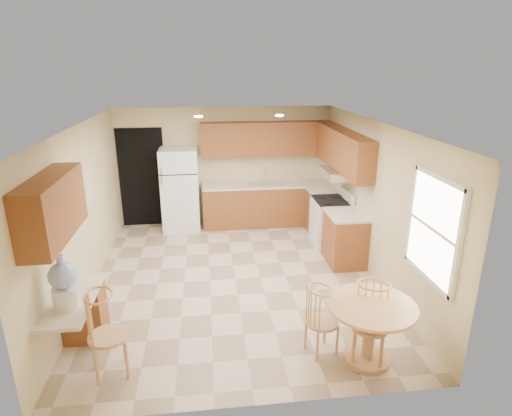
{
  "coord_description": "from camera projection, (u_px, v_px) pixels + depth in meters",
  "views": [
    {
      "loc": [
        -0.41,
        -6.24,
        3.34
      ],
      "look_at": [
        0.38,
        0.3,
        1.11
      ],
      "focal_mm": 30.0,
      "sensor_mm": 36.0,
      "label": 1
    }
  ],
  "objects": [
    {
      "name": "upper_cab_right",
      "position": [
        343.0,
        150.0,
        7.77
      ],
      "size": [
        0.33,
        2.42,
        0.7
      ],
      "primitive_type": "cube",
      "color": "brown",
      "rests_on": "wall_right"
    },
    {
      "name": "base_cab_right_a",
      "position": [
        323.0,
        212.0,
        8.81
      ],
      "size": [
        0.6,
        0.59,
        0.87
      ],
      "primitive_type": "cube",
      "color": "brown",
      "rests_on": "floor"
    },
    {
      "name": "upper_cab_back",
      "position": [
        266.0,
        139.0,
        8.92
      ],
      "size": [
        2.75,
        0.33,
        0.7
      ],
      "primitive_type": "cube",
      "color": "brown",
      "rests_on": "wall_back"
    },
    {
      "name": "doorway",
      "position": [
        142.0,
        178.0,
        9.02
      ],
      "size": [
        0.9,
        0.02,
        2.1
      ],
      "primitive_type": "cube",
      "color": "black",
      "rests_on": "floor"
    },
    {
      "name": "counter_right_a",
      "position": [
        324.0,
        191.0,
        8.67
      ],
      "size": [
        0.63,
        0.59,
        0.04
      ],
      "primitive_type": "cube",
      "color": "beige",
      "rests_on": "base_cab_right_a"
    },
    {
      "name": "base_cab_right_b",
      "position": [
        345.0,
        239.0,
        7.44
      ],
      "size": [
        0.6,
        0.8,
        0.87
      ],
      "primitive_type": "cube",
      "color": "brown",
      "rests_on": "floor"
    },
    {
      "name": "base_cab_back",
      "position": [
        267.0,
        205.0,
        9.25
      ],
      "size": [
        2.75,
        0.6,
        0.87
      ],
      "primitive_type": "cube",
      "color": "brown",
      "rests_on": "floor"
    },
    {
      "name": "refrigerator",
      "position": [
        180.0,
        190.0,
        8.86
      ],
      "size": [
        0.76,
        0.74,
        1.72
      ],
      "color": "white",
      "rests_on": "floor"
    },
    {
      "name": "wall_right",
      "position": [
        374.0,
        201.0,
        6.84
      ],
      "size": [
        0.02,
        5.5,
        2.5
      ],
      "primitive_type": "cube",
      "color": "beige",
      "rests_on": "floor"
    },
    {
      "name": "wall_back",
      "position": [
        225.0,
        166.0,
        9.17
      ],
      "size": [
        4.5,
        0.02,
        2.5
      ],
      "primitive_type": "cube",
      "color": "beige",
      "rests_on": "floor"
    },
    {
      "name": "can_light_a",
      "position": [
        198.0,
        117.0,
        7.26
      ],
      "size": [
        0.14,
        0.14,
        0.02
      ],
      "primitive_type": "cylinder",
      "color": "white",
      "rests_on": "ceiling"
    },
    {
      "name": "counter_right_b",
      "position": [
        346.0,
        215.0,
        7.3
      ],
      "size": [
        0.63,
        0.8,
        0.04
      ],
      "primitive_type": "cube",
      "color": "beige",
      "rests_on": "base_cab_right_b"
    },
    {
      "name": "chair_desk",
      "position": [
        105.0,
        331.0,
        4.6
      ],
      "size": [
        0.44,
        0.57,
        1.0
      ],
      "rotation": [
        0.0,
        0.0,
        -1.32
      ],
      "color": "tan",
      "rests_on": "floor"
    },
    {
      "name": "desk_pedestal",
      "position": [
        85.0,
        312.0,
        5.4
      ],
      "size": [
        0.48,
        0.42,
        0.72
      ],
      "primitive_type": "cube",
      "color": "brown",
      "rests_on": "floor"
    },
    {
      "name": "ceiling",
      "position": [
        232.0,
        125.0,
        6.18
      ],
      "size": [
        4.5,
        5.5,
        0.02
      ],
      "primitive_type": "cube",
      "color": "white",
      "rests_on": "wall_back"
    },
    {
      "name": "desk_top",
      "position": [
        72.0,
        301.0,
        4.92
      ],
      "size": [
        0.5,
        1.2,
        0.04
      ],
      "primitive_type": "cube",
      "color": "beige",
      "rests_on": "desk_pedestal"
    },
    {
      "name": "upper_cab_left",
      "position": [
        52.0,
        208.0,
        4.65
      ],
      "size": [
        0.33,
        1.4,
        0.7
      ],
      "primitive_type": "cube",
      "color": "brown",
      "rests_on": "wall_left"
    },
    {
      "name": "chair_table_b",
      "position": [
        374.0,
        321.0,
        4.8
      ],
      "size": [
        0.43,
        0.48,
        0.98
      ],
      "rotation": [
        0.0,
        0.0,
        2.72
      ],
      "color": "tan",
      "rests_on": "floor"
    },
    {
      "name": "can_light_b",
      "position": [
        280.0,
        115.0,
        7.42
      ],
      "size": [
        0.14,
        0.14,
        0.02
      ],
      "primitive_type": "cylinder",
      "color": "white",
      "rests_on": "ceiling"
    },
    {
      "name": "sink",
      "position": [
        266.0,
        184.0,
        9.09
      ],
      "size": [
        0.78,
        0.44,
        0.01
      ],
      "primitive_type": "cube",
      "color": "silver",
      "rests_on": "counter_back"
    },
    {
      "name": "dining_table",
      "position": [
        370.0,
        324.0,
        4.92
      ],
      "size": [
        1.02,
        1.02,
        0.75
      ],
      "rotation": [
        0.0,
        0.0,
        -0.33
      ],
      "color": "tan",
      "rests_on": "floor"
    },
    {
      "name": "water_crock",
      "position": [
        64.0,
        284.0,
        4.67
      ],
      "size": [
        0.3,
        0.3,
        0.63
      ],
      "color": "white",
      "rests_on": "desk_top"
    },
    {
      "name": "window",
      "position": [
        434.0,
        229.0,
        5.02
      ],
      "size": [
        0.06,
        1.12,
        1.3
      ],
      "color": "white",
      "rests_on": "wall_right"
    },
    {
      "name": "wall_front",
      "position": [
        255.0,
        299.0,
        4.0
      ],
      "size": [
        4.5,
        0.02,
        2.5
      ],
      "primitive_type": "cube",
      "color": "beige",
      "rests_on": "floor"
    },
    {
      "name": "chair_table_a",
      "position": [
        324.0,
        318.0,
        4.98
      ],
      "size": [
        0.38,
        0.5,
        0.87
      ],
      "rotation": [
        0.0,
        0.0,
        -1.29
      ],
      "color": "tan",
      "rests_on": "floor"
    },
    {
      "name": "floor",
      "position": [
        235.0,
        279.0,
        6.99
      ],
      "size": [
        5.5,
        5.5,
        0.0
      ],
      "primitive_type": "plane",
      "color": "#CEB295",
      "rests_on": "ground"
    },
    {
      "name": "counter_back",
      "position": [
        267.0,
        185.0,
        9.1
      ],
      "size": [
        2.75,
        0.63,
        0.04
      ],
      "primitive_type": "cube",
      "color": "beige",
      "rests_on": "base_cab_back"
    },
    {
      "name": "range_hood",
      "position": [
        338.0,
        173.0,
        7.87
      ],
      "size": [
        0.5,
        0.76,
        0.14
      ],
      "primitive_type": "cube",
      "color": "silver",
      "rests_on": "upper_cab_right"
    },
    {
      "name": "wall_left",
      "position": [
        82.0,
        212.0,
        6.33
      ],
      "size": [
        0.02,
        5.5,
        2.5
      ],
      "primitive_type": "cube",
      "color": "beige",
      "rests_on": "floor"
    },
    {
      "name": "stove",
      "position": [
        331.0,
        222.0,
        8.16
      ],
      "size": [
        0.65,
        0.76,
        1.09
      ],
      "color": "white",
      "rests_on": "floor"
    }
  ]
}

